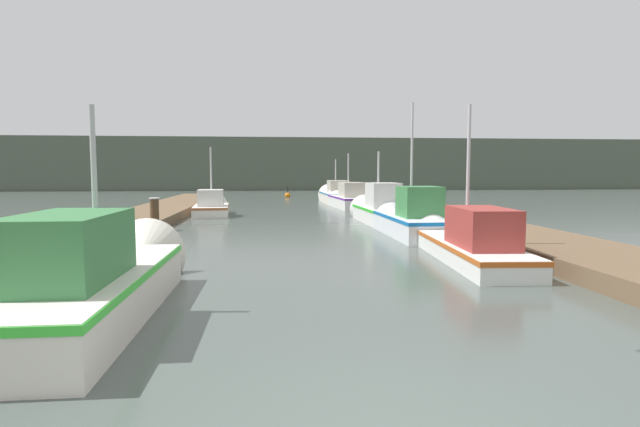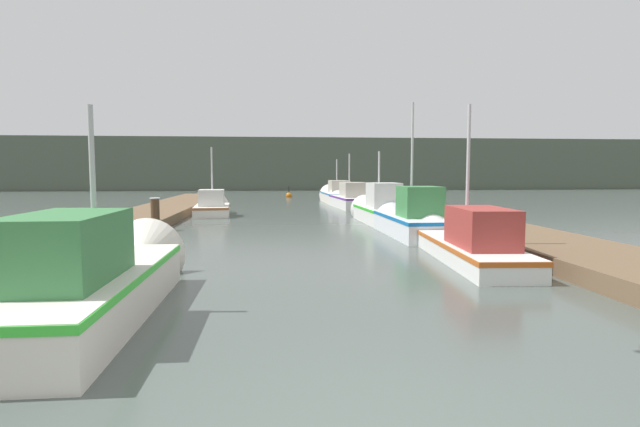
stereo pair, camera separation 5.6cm
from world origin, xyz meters
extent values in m
cube|color=brown|center=(-6.13, 16.00, 0.19)|extent=(2.81, 40.00, 0.37)
cube|color=brown|center=(6.13, 16.00, 0.19)|extent=(2.81, 40.00, 0.37)
cube|color=#4C5647|center=(0.00, 59.26, 2.90)|extent=(120.00, 16.00, 5.81)
cube|color=silver|center=(-3.43, 3.80, 0.35)|extent=(1.64, 5.04, 0.70)
cube|color=green|center=(-3.43, 3.80, 0.64)|extent=(1.67, 5.07, 0.10)
cone|color=silver|center=(-3.44, 6.78, 0.35)|extent=(1.55, 0.93, 1.55)
cube|color=#387A42|center=(-3.43, 3.17, 1.13)|extent=(1.11, 2.06, 0.86)
cylinder|color=#B2B2B7|center=(-3.43, 4.18, 1.87)|extent=(0.08, 0.08, 2.35)
cube|color=silver|center=(3.73, 7.61, 0.23)|extent=(1.66, 4.98, 0.46)
cube|color=#B7531A|center=(3.73, 7.61, 0.40)|extent=(1.69, 5.02, 0.10)
cone|color=silver|center=(3.93, 10.65, 0.23)|extent=(1.35, 1.27, 1.27)
cube|color=#99332D|center=(3.69, 7.00, 0.88)|extent=(1.19, 2.04, 0.85)
cylinder|color=#B2B2B7|center=(3.75, 7.98, 2.05)|extent=(0.08, 0.08, 3.19)
cube|color=silver|center=(3.76, 12.37, 0.33)|extent=(1.71, 4.51, 0.66)
cube|color=#0E5EA7|center=(3.76, 12.37, 0.60)|extent=(1.74, 4.54, 0.10)
cone|color=silver|center=(3.72, 15.08, 0.33)|extent=(1.58, 0.95, 1.57)
cube|color=#387A42|center=(3.76, 11.81, 1.14)|extent=(1.20, 1.38, 0.96)
cylinder|color=#B2B2B7|center=(3.75, 12.71, 2.50)|extent=(0.08, 0.08, 3.67)
cube|color=silver|center=(3.58, 16.64, 0.32)|extent=(1.55, 4.19, 0.64)
cube|color=green|center=(3.58, 16.64, 0.58)|extent=(1.59, 4.22, 0.10)
cone|color=silver|center=(3.51, 19.19, 0.32)|extent=(1.39, 0.98, 1.37)
cube|color=silver|center=(3.60, 16.12, 1.14)|extent=(1.18, 1.58, 1.00)
cylinder|color=#B2B2B7|center=(3.57, 16.95, 1.78)|extent=(0.08, 0.08, 2.28)
cube|color=silver|center=(-3.68, 20.66, 0.24)|extent=(1.83, 3.70, 0.49)
cube|color=#A2582F|center=(-3.68, 20.66, 0.43)|extent=(1.86, 3.74, 0.10)
cone|color=silver|center=(-3.84, 22.85, 0.24)|extent=(1.55, 0.89, 1.50)
cube|color=silver|center=(-3.65, 20.21, 0.87)|extent=(1.24, 1.51, 0.76)
cylinder|color=#B2B2B7|center=(-3.70, 20.93, 1.86)|extent=(0.08, 0.08, 2.75)
cube|color=silver|center=(3.65, 24.92, 0.33)|extent=(1.90, 4.97, 0.66)
cube|color=#602996|center=(3.65, 24.92, 0.60)|extent=(1.93, 5.01, 0.10)
cone|color=silver|center=(3.46, 27.85, 0.33)|extent=(1.57, 1.08, 1.51)
cube|color=#B2AD9E|center=(3.69, 24.31, 1.07)|extent=(1.34, 1.84, 0.82)
cylinder|color=#B2B2B7|center=(3.63, 25.29, 1.89)|extent=(0.08, 0.08, 2.46)
cube|color=silver|center=(3.52, 29.67, 0.35)|extent=(1.84, 5.14, 0.69)
cube|color=teal|center=(3.52, 29.67, 0.63)|extent=(1.87, 5.17, 0.10)
cone|color=silver|center=(3.45, 32.71, 0.35)|extent=(1.66, 1.02, 1.64)
cube|color=#B2AD9E|center=(3.54, 29.03, 1.10)|extent=(1.26, 1.79, 0.81)
cylinder|color=#B2B2B7|center=(3.51, 30.05, 1.80)|extent=(0.08, 0.08, 2.21)
cylinder|color=#473523|center=(4.68, 18.94, 0.66)|extent=(0.31, 0.31, 1.31)
cylinder|color=silver|center=(4.68, 18.94, 1.33)|extent=(0.36, 0.36, 0.04)
cylinder|color=#473523|center=(4.94, 28.18, 0.58)|extent=(0.29, 0.29, 1.17)
cylinder|color=silver|center=(4.94, 28.18, 1.19)|extent=(0.33, 0.33, 0.04)
cylinder|color=#473523|center=(-4.95, 14.61, 0.56)|extent=(0.30, 0.30, 1.13)
cylinder|color=silver|center=(-4.95, 14.61, 1.15)|extent=(0.35, 0.35, 0.04)
sphere|color=#BF6513|center=(0.51, 37.09, 0.13)|extent=(0.49, 0.49, 0.49)
cylinder|color=black|center=(0.51, 37.09, 0.63)|extent=(0.06, 0.06, 0.50)
camera|label=1|loc=(-0.88, -3.37, 2.09)|focal=28.00mm
camera|label=2|loc=(-0.83, -3.38, 2.09)|focal=28.00mm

